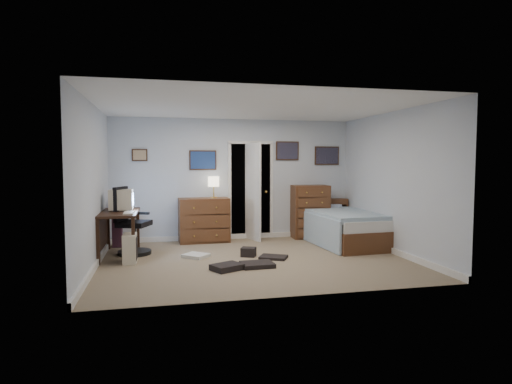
% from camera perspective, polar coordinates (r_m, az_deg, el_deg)
% --- Properties ---
extents(floor, '(5.00, 4.00, 0.02)m').
position_cam_1_polar(floor, '(7.16, -0.16, -9.08)').
color(floor, gray).
rests_on(floor, ground).
extents(computer_desk, '(0.63, 1.34, 0.77)m').
position_cam_1_polar(computer_desk, '(7.71, -18.41, -3.80)').
color(computer_desk, '#331D11').
rests_on(computer_desk, floor).
extents(crt_monitor, '(0.40, 0.37, 0.37)m').
position_cam_1_polar(crt_monitor, '(7.81, -17.53, -0.98)').
color(crt_monitor, beige).
rests_on(crt_monitor, computer_desk).
extents(keyboard, '(0.16, 0.41, 0.02)m').
position_cam_1_polar(keyboard, '(7.31, -16.60, -2.68)').
color(keyboard, beige).
rests_on(keyboard, computer_desk).
extents(pc_tower, '(0.22, 0.43, 0.46)m').
position_cam_1_polar(pc_tower, '(7.20, -16.45, -7.21)').
color(pc_tower, beige).
rests_on(pc_tower, floor).
extents(office_chair, '(0.74, 0.74, 1.18)m').
position_cam_1_polar(office_chair, '(7.80, -16.38, -4.67)').
color(office_chair, black).
rests_on(office_chair, floor).
extents(media_stack, '(0.18, 0.18, 0.89)m').
position_cam_1_polar(media_stack, '(8.54, -18.03, -4.02)').
color(media_stack, maroon).
rests_on(media_stack, floor).
extents(low_dresser, '(1.02, 0.54, 0.89)m').
position_cam_1_polar(low_dresser, '(8.70, -6.95, -3.72)').
color(low_dresser, brown).
rests_on(low_dresser, floor).
extents(table_lamp, '(0.23, 0.23, 0.43)m').
position_cam_1_polar(table_lamp, '(8.66, -5.67, 1.31)').
color(table_lamp, gold).
rests_on(table_lamp, low_dresser).
extents(doorway, '(0.96, 1.12, 2.05)m').
position_cam_1_polar(doorway, '(9.29, -1.10, 0.25)').
color(doorway, black).
rests_on(doorway, floor).
extents(tall_dresser, '(0.78, 0.48, 1.12)m').
position_cam_1_polar(tall_dresser, '(9.16, 7.23, -2.61)').
color(tall_dresser, brown).
rests_on(tall_dresser, floor).
extents(headboard_bookcase, '(0.91, 0.26, 0.81)m').
position_cam_1_polar(headboard_bookcase, '(9.43, 9.41, -3.23)').
color(headboard_bookcase, brown).
rests_on(headboard_bookcase, floor).
extents(bed, '(1.29, 2.23, 0.71)m').
position_cam_1_polar(bed, '(8.64, 11.37, -4.56)').
color(bed, brown).
rests_on(bed, floor).
extents(wall_posters, '(4.38, 0.04, 0.60)m').
position_cam_1_polar(wall_posters, '(9.03, 0.65, 4.87)').
color(wall_posters, '#331E11').
rests_on(wall_posters, floor).
extents(floor_clutter, '(1.78, 1.46, 0.15)m').
position_cam_1_polar(floor_clutter, '(6.91, -2.10, -9.12)').
color(floor_clutter, black).
rests_on(floor_clutter, floor).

